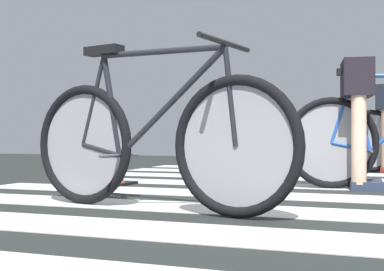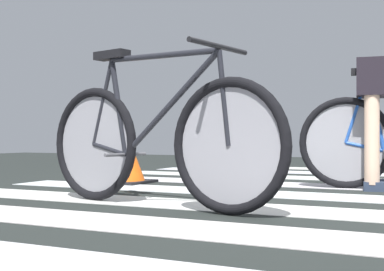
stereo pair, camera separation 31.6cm
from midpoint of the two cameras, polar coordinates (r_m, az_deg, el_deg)
The scene contains 5 objects.
ground at distance 3.38m, azimuth 16.41°, elevation -7.18°, with size 18.00×14.00×0.02m.
crosswalk_markings at distance 3.62m, azimuth 18.11°, elevation -6.52°, with size 5.48×6.52×0.00m.
bicycle_1_of_3 at distance 2.94m, azimuth -1.49°, elevation -0.51°, with size 1.71×0.57×0.93m.
cyclist_2_of_3 at distance 4.24m, azimuth 21.15°, elevation 3.09°, with size 0.36×0.44×0.99m.
traffic_cone at distance 4.53m, azimuth -5.73°, elevation -2.22°, with size 0.44×0.44×0.51m.
Camera 2 is at (0.68, -3.31, 0.42)m, focal length 48.97 mm.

